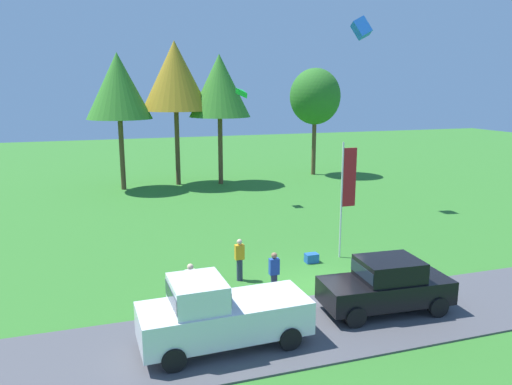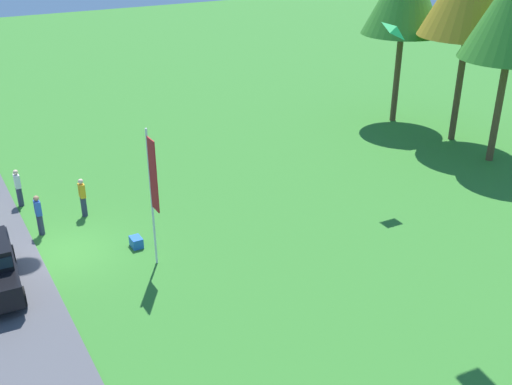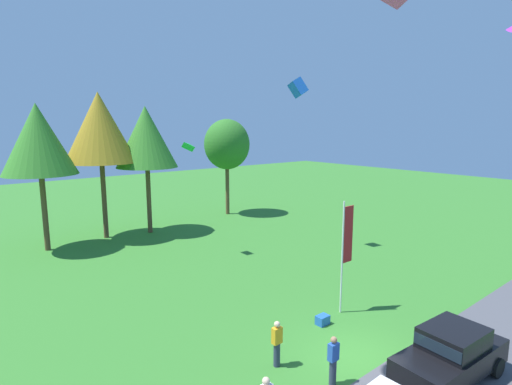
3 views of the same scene
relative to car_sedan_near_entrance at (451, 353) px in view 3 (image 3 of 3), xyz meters
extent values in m
plane|color=#337528|center=(-1.19, 2.70, -1.04)|extent=(120.00, 120.00, 0.00)
cube|color=black|center=(-0.03, 0.00, -0.24)|extent=(4.51, 2.08, 0.80)
cube|color=black|center=(0.07, 0.00, 0.51)|extent=(2.10, 1.76, 0.70)
cube|color=#19232D|center=(0.07, 0.00, 0.51)|extent=(2.14, 1.73, 0.38)
cylinder|color=black|center=(-1.47, 0.95, -0.64)|extent=(0.69, 0.28, 0.68)
cylinder|color=black|center=(1.40, -0.95, -0.64)|extent=(0.69, 0.28, 0.68)
cylinder|color=black|center=(1.51, 0.76, -0.64)|extent=(0.69, 0.28, 0.68)
cylinder|color=#2D334C|center=(-3.92, 4.33, -0.60)|extent=(0.24, 0.24, 0.88)
cube|color=orange|center=(-3.92, 4.33, 0.14)|extent=(0.36, 0.22, 0.60)
sphere|color=beige|center=(-3.92, 4.33, 0.56)|extent=(0.22, 0.22, 0.22)
sphere|color=beige|center=(-6.29, 2.18, 0.56)|extent=(0.22, 0.22, 0.22)
cylinder|color=#2D334C|center=(-3.19, 2.38, -0.60)|extent=(0.24, 0.24, 0.88)
cube|color=#2851AD|center=(-3.19, 2.38, 0.14)|extent=(0.36, 0.22, 0.60)
sphere|color=#9E7051|center=(-3.19, 2.38, 0.56)|extent=(0.22, 0.22, 0.22)
cylinder|color=brown|center=(-7.09, 24.44, 1.59)|extent=(0.36, 0.36, 5.27)
cone|color=#387F28|center=(-7.09, 24.44, 6.60)|extent=(4.74, 4.74, 4.74)
cylinder|color=brown|center=(-2.85, 25.03, 1.85)|extent=(0.36, 0.36, 5.78)
cone|color=olive|center=(-2.85, 25.03, 7.34)|extent=(5.20, 5.20, 5.20)
cylinder|color=brown|center=(0.43, 24.32, 1.60)|extent=(0.36, 0.36, 5.28)
cone|color=#387F28|center=(0.43, 24.32, 6.62)|extent=(4.75, 4.75, 4.75)
cylinder|color=brown|center=(9.24, 25.94, 1.37)|extent=(0.36, 0.36, 4.82)
ellipsoid|color=#2D7023|center=(9.24, 25.94, 5.73)|extent=(4.33, 4.33, 4.77)
cylinder|color=silver|center=(1.16, 5.56, 1.57)|extent=(0.08, 0.08, 5.23)
cube|color=red|center=(1.51, 5.56, 2.62)|extent=(0.64, 0.04, 2.61)
cube|color=blue|center=(-0.33, 5.32, -0.84)|extent=(0.56, 0.40, 0.40)
pyramid|color=green|center=(0.15, 17.22, 6.22)|extent=(1.14, 1.09, 0.70)
cube|color=blue|center=(6.59, 13.94, 9.96)|extent=(1.26, 1.13, 1.44)
camera|label=1|loc=(-9.20, -13.69, 6.52)|focal=35.00mm
camera|label=2|loc=(19.29, -0.80, 10.72)|focal=42.00mm
camera|label=3|loc=(-12.80, -5.33, 7.48)|focal=28.00mm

